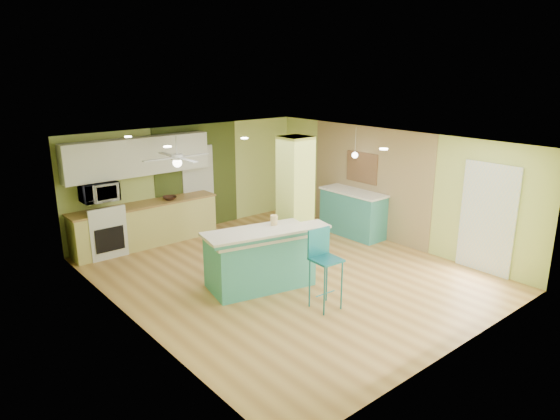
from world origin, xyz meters
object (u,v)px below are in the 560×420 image
object	(u,v)px
peninsula	(260,258)
fruit_bowl	(170,198)
canister	(274,220)
bar_stool	(323,256)
side_counter	(353,213)

from	to	relation	value
peninsula	fruit_bowl	bearing A→B (deg)	102.76
canister	fruit_bowl	bearing A→B (deg)	99.20
fruit_bowl	canister	xyz separation A→B (m)	(0.50, -3.06, 0.11)
bar_stool	canister	xyz separation A→B (m)	(0.18, 1.45, 0.21)
side_counter	fruit_bowl	distance (m)	4.19
peninsula	canister	distance (m)	0.76
fruit_bowl	canister	world-z (taller)	canister
fruit_bowl	bar_stool	bearing A→B (deg)	-86.00
bar_stool	side_counter	size ratio (longest dim) A/B	0.81
bar_stool	fruit_bowl	xyz separation A→B (m)	(-0.32, 4.51, 0.10)
peninsula	canister	world-z (taller)	canister
peninsula	fruit_bowl	xyz separation A→B (m)	(-0.02, 3.25, 0.45)
side_counter	fruit_bowl	xyz separation A→B (m)	(-3.43, 2.37, 0.45)
side_counter	canister	distance (m)	3.07
peninsula	fruit_bowl	world-z (taller)	peninsula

